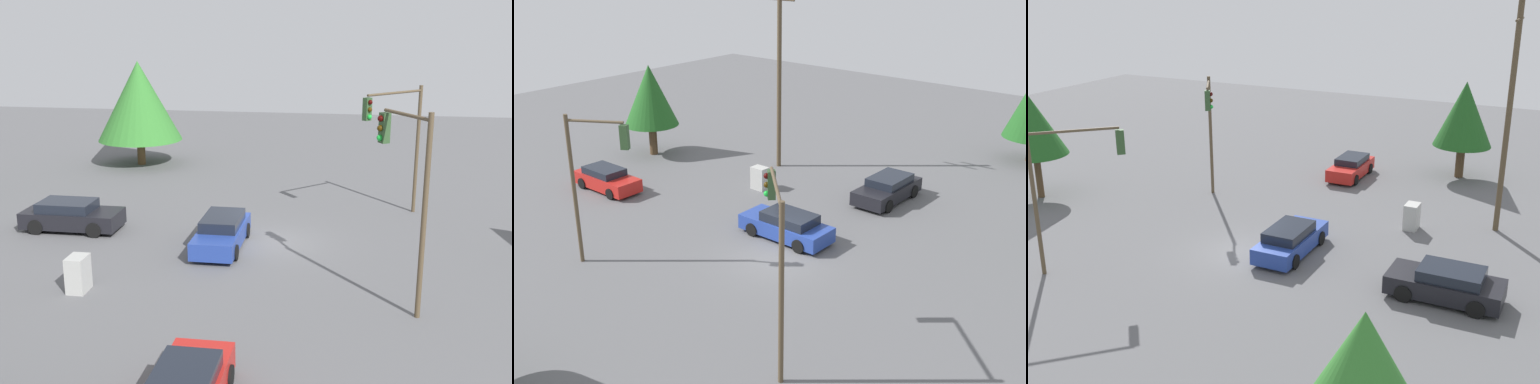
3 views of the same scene
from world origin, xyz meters
TOP-DOWN VIEW (x-y plane):
  - ground_plane at (0.00, 0.00)m, footprint 80.00×80.00m
  - sedan_red at (13.02, -0.37)m, footprint 4.28×1.85m
  - sedan_blue at (0.89, -1.98)m, footprint 4.66×1.94m
  - sedan_dark at (-0.35, -9.44)m, footprint 2.07×4.55m
  - traffic_signal_main at (-4.73, 5.66)m, footprint 2.91×2.92m
  - traffic_signal_cross at (5.72, 5.35)m, footprint 2.48×1.65m
  - utility_pole_tall at (8.01, -10.08)m, footprint 2.20×0.28m
  - electrical_cabinet at (6.27, -6.20)m, footprint 0.92×0.67m
  - tree_far at (16.10, -6.53)m, footprint 3.59×3.59m

SIDE VIEW (x-z plane):
  - ground_plane at x=0.00m, z-range 0.00..0.00m
  - sedan_red at x=13.02m, z-range -0.01..1.32m
  - electrical_cabinet at x=6.27m, z-range 0.00..1.34m
  - sedan_blue at x=0.89m, z-range -0.02..1.37m
  - sedan_dark at x=-0.35m, z-range -0.01..1.39m
  - tree_far at x=16.10m, z-range 1.00..7.07m
  - traffic_signal_main at x=-4.73m, z-range 1.19..7.66m
  - traffic_signal_cross at x=5.72m, z-range 1.16..8.04m
  - utility_pole_tall at x=8.01m, z-range 0.31..12.27m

